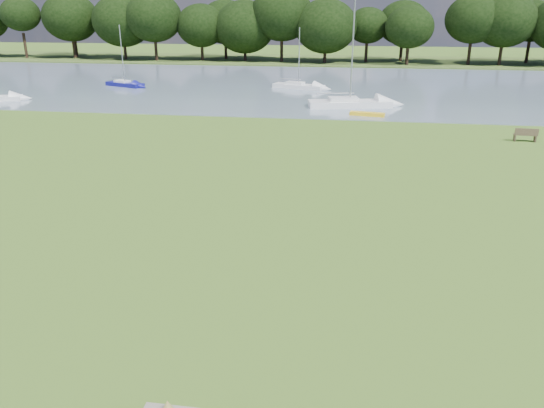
# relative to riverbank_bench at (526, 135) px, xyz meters

# --- Properties ---
(ground) EXTENTS (220.00, 220.00, 0.00)m
(ground) POSITION_rel_riverbank_bench_xyz_m (-14.44, -16.51, -0.48)
(ground) COLOR olive
(river) EXTENTS (220.00, 40.00, 0.10)m
(river) POSITION_rel_riverbank_bench_xyz_m (-14.44, 25.49, -0.48)
(river) COLOR slate
(river) RESTS_ON ground
(far_bank) EXTENTS (220.00, 20.00, 0.40)m
(far_bank) POSITION_rel_riverbank_bench_xyz_m (-14.44, 55.49, -0.48)
(far_bank) COLOR #4C6626
(far_bank) RESTS_ON ground
(riverbank_bench) EXTENTS (1.57, 0.53, 0.96)m
(riverbank_bench) POSITION_rel_riverbank_bench_xyz_m (0.00, 0.00, 0.00)
(riverbank_bench) COLOR brown
(riverbank_bench) RESTS_ON ground
(kayak) EXTENTS (3.04, 1.26, 0.30)m
(kayak) POSITION_rel_riverbank_bench_xyz_m (-10.75, 7.54, -0.28)
(kayak) COLOR yellow
(kayak) RESTS_ON river
(tree_line) EXTENTS (132.12, 9.13, 11.05)m
(tree_line) POSITION_rel_riverbank_bench_xyz_m (-18.99, 51.49, 6.07)
(tree_line) COLOR black
(tree_line) RESTS_ON far_bank
(sailboat_1) EXTENTS (5.16, 3.26, 6.85)m
(sailboat_1) POSITION_rel_riverbank_bench_xyz_m (-38.61, 21.30, -0.02)
(sailboat_1) COLOR navy
(sailboat_1) RESTS_ON river
(sailboat_4) EXTENTS (6.14, 3.38, 6.64)m
(sailboat_4) POSITION_rel_riverbank_bench_xyz_m (-18.31, 22.77, -0.03)
(sailboat_4) COLOR white
(sailboat_4) RESTS_ON river
(sailboat_5) EXTENTS (7.93, 3.62, 10.15)m
(sailboat_5) POSITION_rel_riverbank_bench_xyz_m (-12.38, 11.63, 0.10)
(sailboat_5) COLOR white
(sailboat_5) RESTS_ON river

